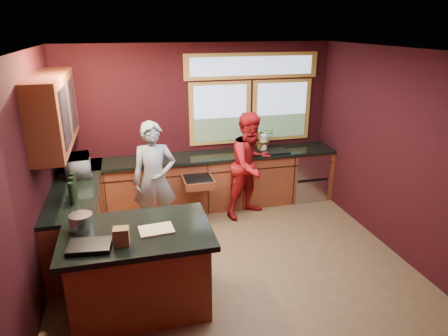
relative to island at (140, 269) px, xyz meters
name	(u,v)px	position (x,y,z in m)	size (l,w,h in m)	color
floor	(230,259)	(1.19, 0.65, -0.48)	(4.50, 4.50, 0.00)	brown
room_shell	(177,126)	(0.60, 0.97, 1.32)	(4.52, 4.02, 2.71)	black
back_counter	(216,180)	(1.39, 2.35, -0.01)	(4.50, 0.64, 0.93)	maroon
left_counter	(78,216)	(-0.76, 1.50, -0.01)	(0.64, 2.30, 0.93)	maroon
island	(140,269)	(0.00, 0.00, 0.00)	(1.55, 1.05, 0.95)	maroon
person_grey	(155,180)	(0.32, 1.62, 0.38)	(0.62, 0.41, 1.71)	slate
person_red	(251,165)	(1.86, 1.90, 0.38)	(0.83, 0.65, 1.71)	maroon
microwave	(78,165)	(-0.73, 1.92, 0.59)	(0.51, 0.34, 0.28)	#999999
potted_plant	(263,139)	(2.24, 2.40, 0.65)	(0.35, 0.30, 0.39)	#999999
paper_towel	(263,143)	(2.23, 2.35, 0.59)	(0.12, 0.12, 0.28)	silver
cutting_board	(156,230)	(0.20, -0.05, 0.48)	(0.35, 0.25, 0.02)	tan
stock_pot	(81,222)	(-0.55, 0.15, 0.56)	(0.24, 0.24, 0.18)	silver
paper_bag	(121,236)	(-0.15, -0.25, 0.56)	(0.15, 0.12, 0.18)	brown
black_tray	(90,246)	(-0.45, -0.25, 0.49)	(0.40, 0.28, 0.05)	black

